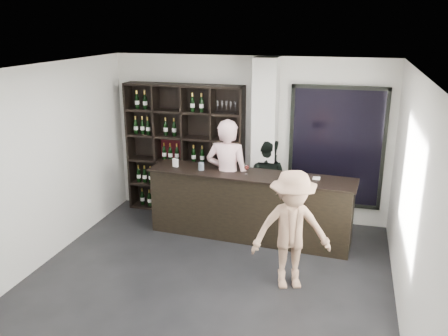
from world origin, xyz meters
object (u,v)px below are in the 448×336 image
(taster_pink, at_px, (227,177))
(customer, at_px, (291,230))
(taster_black, at_px, (266,182))
(tasting_counter, at_px, (250,206))
(wine_shelf, at_px, (185,150))

(taster_pink, xyz_separation_m, customer, (1.27, -1.45, -0.16))
(taster_black, bearing_deg, taster_pink, 55.14)
(taster_black, bearing_deg, tasting_counter, 87.42)
(taster_pink, bearing_deg, tasting_counter, 166.84)
(taster_black, bearing_deg, customer, 120.15)
(taster_black, distance_m, customer, 2.12)
(tasting_counter, distance_m, taster_black, 0.70)
(tasting_counter, height_order, customer, customer)
(wine_shelf, bearing_deg, taster_black, -6.03)
(wine_shelf, height_order, taster_black, wine_shelf)
(taster_black, height_order, customer, customer)
(tasting_counter, relative_size, taster_black, 2.16)
(tasting_counter, bearing_deg, taster_black, 80.49)
(wine_shelf, bearing_deg, tasting_counter, -30.07)
(taster_pink, distance_m, taster_black, 0.81)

